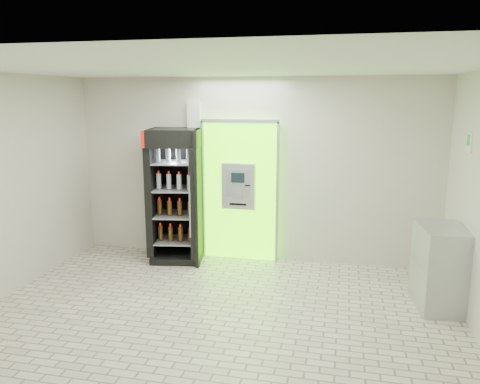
% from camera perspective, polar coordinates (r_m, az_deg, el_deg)
% --- Properties ---
extents(ground, '(6.00, 6.00, 0.00)m').
position_cam_1_polar(ground, '(5.85, -3.43, -15.85)').
color(ground, beige).
rests_on(ground, ground).
extents(room_shell, '(6.00, 6.00, 6.00)m').
position_cam_1_polar(room_shell, '(5.26, -3.68, 2.25)').
color(room_shell, beige).
rests_on(room_shell, ground).
extents(atm_assembly, '(1.30, 0.24, 2.33)m').
position_cam_1_polar(atm_assembly, '(7.73, 0.00, 0.27)').
color(atm_assembly, '#50E700').
rests_on(atm_assembly, ground).
extents(pillar, '(0.22, 0.11, 2.60)m').
position_cam_1_polar(pillar, '(7.94, -5.44, 1.48)').
color(pillar, silver).
rests_on(pillar, ground).
extents(beverage_cooler, '(0.93, 0.88, 2.18)m').
position_cam_1_polar(beverage_cooler, '(7.77, -7.66, -0.70)').
color(beverage_cooler, black).
rests_on(beverage_cooler, ground).
extents(steel_cabinet, '(0.64, 0.87, 1.08)m').
position_cam_1_polar(steel_cabinet, '(6.59, 23.17, -8.47)').
color(steel_cabinet, '#A9ACB1').
rests_on(steel_cabinet, ground).
extents(exit_sign, '(0.02, 0.22, 0.26)m').
position_cam_1_polar(exit_sign, '(6.58, 26.15, 5.44)').
color(exit_sign, white).
rests_on(exit_sign, room_shell).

